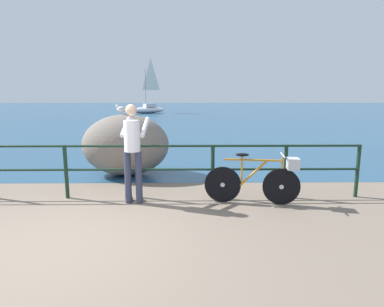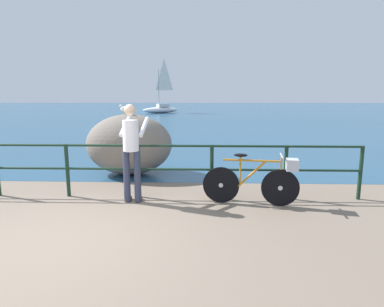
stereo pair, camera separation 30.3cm
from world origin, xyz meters
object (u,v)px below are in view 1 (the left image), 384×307
object	(u,v)px
person_at_railing	(133,149)
sailboat	(148,107)
breakwater_boulder_main	(126,145)
bicycle	(260,179)
seagull	(121,109)

from	to	relation	value
person_at_railing	sailboat	distance (m)	31.42
breakwater_boulder_main	bicycle	bearing A→B (deg)	-38.44
person_at_railing	sailboat	world-z (taller)	sailboat
person_at_railing	sailboat	xyz separation A→B (m)	(-3.55, 31.22, -0.28)
bicycle	seagull	distance (m)	3.82
bicycle	seagull	bearing A→B (deg)	150.89
bicycle	sailboat	xyz separation A→B (m)	(-5.82, 31.31, 0.24)
bicycle	person_at_railing	bearing A→B (deg)	-174.07
person_at_railing	seagull	xyz separation A→B (m)	(-0.62, 2.12, 0.63)
bicycle	person_at_railing	world-z (taller)	person_at_railing
bicycle	breakwater_boulder_main	distance (m)	3.60
bicycle	person_at_railing	distance (m)	2.34
breakwater_boulder_main	seagull	distance (m)	0.89
breakwater_boulder_main	sailboat	distance (m)	29.23
bicycle	breakwater_boulder_main	xyz separation A→B (m)	(-2.81, 2.23, 0.28)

